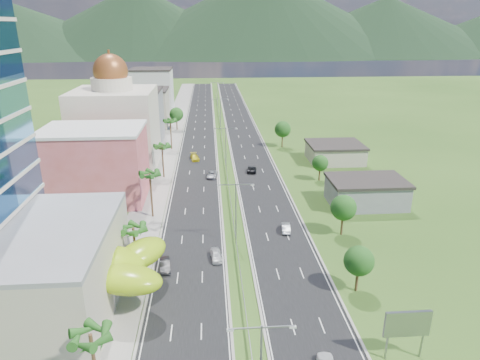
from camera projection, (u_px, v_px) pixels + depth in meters
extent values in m
plane|color=#2D5119|center=(240.00, 276.00, 63.92)|extent=(500.00, 500.00, 0.00)
cube|color=black|center=(200.00, 133.00, 147.71)|extent=(11.00, 260.00, 0.04)
cube|color=black|center=(243.00, 132.00, 148.74)|extent=(11.00, 260.00, 0.04)
cube|color=gray|center=(172.00, 133.00, 147.05)|extent=(7.00, 260.00, 0.12)
cube|color=gray|center=(223.00, 145.00, 131.16)|extent=(0.08, 216.00, 0.28)
cube|color=gray|center=(216.00, 94.00, 226.81)|extent=(0.10, 0.12, 0.70)
cube|color=gray|center=(245.00, 328.00, 36.70)|extent=(2.88, 0.12, 0.12)
cube|color=gray|center=(278.00, 327.00, 36.89)|extent=(2.88, 0.12, 0.12)
cube|color=silver|center=(230.00, 330.00, 36.64)|extent=(0.60, 0.25, 0.18)
cube|color=silver|center=(293.00, 327.00, 37.02)|extent=(0.60, 0.25, 0.18)
cylinder|color=gray|center=(236.00, 214.00, 71.40)|extent=(0.20, 0.20, 11.00)
cube|color=gray|center=(227.00, 185.00, 69.48)|extent=(2.88, 0.12, 0.12)
cube|color=gray|center=(245.00, 184.00, 69.68)|extent=(2.88, 0.12, 0.12)
cube|color=silver|center=(219.00, 186.00, 69.43)|extent=(0.60, 0.25, 0.18)
cube|color=silver|center=(252.00, 185.00, 69.80)|extent=(0.60, 0.25, 0.18)
cylinder|color=gray|center=(226.00, 149.00, 108.87)|extent=(0.20, 0.20, 11.00)
cube|color=gray|center=(220.00, 129.00, 106.96)|extent=(2.88, 0.12, 0.12)
cube|color=gray|center=(231.00, 128.00, 107.15)|extent=(2.88, 0.12, 0.12)
cube|color=silver|center=(215.00, 129.00, 106.90)|extent=(0.60, 0.25, 0.18)
cube|color=silver|center=(236.00, 129.00, 107.28)|extent=(0.60, 0.25, 0.18)
cylinder|color=gray|center=(220.00, 114.00, 151.03)|extent=(0.20, 0.20, 11.00)
cube|color=gray|center=(216.00, 99.00, 149.11)|extent=(2.88, 0.12, 0.12)
cube|color=gray|center=(224.00, 99.00, 149.31)|extent=(2.88, 0.12, 0.12)
cube|color=silver|center=(212.00, 99.00, 149.06)|extent=(0.60, 0.25, 0.18)
cube|color=silver|center=(228.00, 99.00, 149.43)|extent=(0.60, 0.25, 0.18)
cylinder|color=gray|center=(217.00, 94.00, 193.19)|extent=(0.20, 0.20, 11.00)
cube|color=gray|center=(214.00, 83.00, 191.27)|extent=(2.88, 0.12, 0.12)
cube|color=gray|center=(220.00, 82.00, 191.47)|extent=(2.88, 0.12, 0.12)
cube|color=silver|center=(211.00, 83.00, 191.22)|extent=(0.60, 0.25, 0.18)
cube|color=silver|center=(223.00, 83.00, 191.59)|extent=(0.60, 0.25, 0.18)
cylinder|color=gray|center=(70.00, 278.00, 59.71)|extent=(0.50, 0.50, 4.00)
cylinder|color=gray|center=(114.00, 297.00, 55.51)|extent=(0.50, 0.50, 4.00)
cylinder|color=gray|center=(76.00, 313.00, 52.42)|extent=(0.50, 0.50, 4.00)
cylinder|color=gray|center=(136.00, 275.00, 60.33)|extent=(0.50, 0.50, 4.00)
cube|color=#C45250|center=(96.00, 166.00, 89.40)|extent=(20.00, 15.00, 15.00)
cube|color=beige|center=(116.00, 129.00, 110.09)|extent=(20.00, 20.00, 20.00)
cylinder|color=beige|center=(112.00, 84.00, 106.15)|extent=(10.00, 10.00, 3.00)
sphere|color=brown|center=(111.00, 71.00, 105.12)|extent=(8.40, 8.40, 8.40)
cube|color=gray|center=(136.00, 117.00, 134.27)|extent=(16.00, 15.00, 16.00)
cube|color=#B5AD95|center=(146.00, 109.00, 155.39)|extent=(16.00, 15.00, 13.00)
cube|color=silver|center=(153.00, 92.00, 176.08)|extent=(16.00, 15.00, 18.00)
cylinder|color=gray|center=(386.00, 347.00, 47.54)|extent=(0.24, 0.24, 3.20)
cylinder|color=gray|center=(421.00, 345.00, 47.81)|extent=(0.24, 0.24, 3.20)
cube|color=#D85919|center=(408.00, 324.00, 46.65)|extent=(5.20, 0.35, 3.20)
cube|color=gray|center=(366.00, 193.00, 88.41)|extent=(15.00, 10.00, 5.00)
cube|color=#B5AD95|center=(335.00, 153.00, 116.75)|extent=(14.00, 12.00, 4.40)
cylinder|color=#47301C|center=(135.00, 251.00, 63.44)|extent=(0.36, 0.36, 7.50)
cylinder|color=#47301C|center=(151.00, 195.00, 81.92)|extent=(0.36, 0.36, 9.00)
cylinder|color=#47301C|center=(163.00, 162.00, 103.64)|extent=(0.36, 0.36, 8.00)
cylinder|color=#47301C|center=(171.00, 135.00, 126.92)|extent=(0.36, 0.36, 8.80)
cylinder|color=#47301C|center=(177.00, 123.00, 151.01)|extent=(0.40, 0.40, 4.90)
sphere|color=#23581B|center=(176.00, 114.00, 149.93)|extent=(4.90, 4.90, 4.90)
cylinder|color=#47301C|center=(357.00, 278.00, 59.61)|extent=(0.40, 0.40, 4.20)
sphere|color=#23581B|center=(359.00, 261.00, 58.69)|extent=(4.20, 4.20, 4.20)
cylinder|color=#47301C|center=(342.00, 223.00, 75.69)|extent=(0.40, 0.40, 4.55)
sphere|color=#23581B|center=(343.00, 208.00, 74.68)|extent=(4.55, 4.55, 4.55)
cylinder|color=#47301C|center=(320.00, 173.00, 102.24)|extent=(0.40, 0.40, 3.85)
sphere|color=#23581B|center=(320.00, 163.00, 101.39)|extent=(3.85, 3.85, 3.85)
cylinder|color=#47301C|center=(282.00, 139.00, 129.89)|extent=(0.40, 0.40, 4.90)
sphere|color=#23581B|center=(283.00, 129.00, 128.81)|extent=(4.90, 4.90, 4.90)
imported|color=silver|center=(216.00, 255.00, 68.11)|extent=(2.08, 4.31, 1.42)
imported|color=black|center=(165.00, 265.00, 65.35)|extent=(2.13, 4.62, 1.47)
imported|color=#9A9BA1|center=(212.00, 175.00, 104.74)|extent=(2.79, 5.02, 1.33)
imported|color=gold|center=(195.00, 157.00, 118.16)|extent=(2.93, 5.43, 1.49)
imported|color=#B4B7BD|center=(286.00, 228.00, 77.38)|extent=(1.98, 4.33, 1.38)
imported|color=black|center=(252.00, 169.00, 108.59)|extent=(2.86, 5.01, 1.32)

